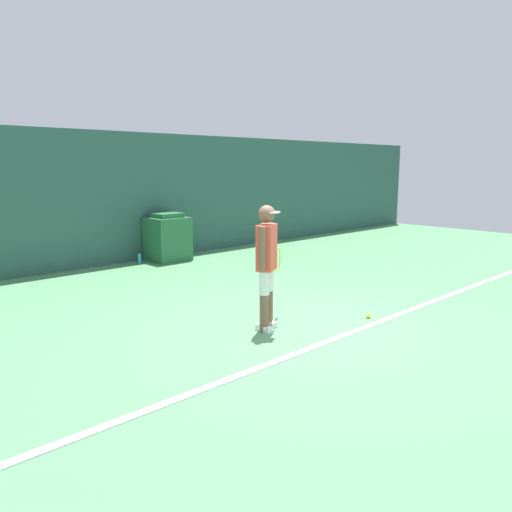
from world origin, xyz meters
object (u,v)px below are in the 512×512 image
(tennis_ball, at_px, (368,316))
(covered_chair, at_px, (168,238))
(water_bottle, at_px, (140,258))
(tennis_player, at_px, (267,261))

(tennis_ball, height_order, covered_chair, covered_chair)
(tennis_ball, height_order, water_bottle, water_bottle)
(tennis_player, distance_m, covered_chair, 5.38)
(tennis_ball, distance_m, water_bottle, 5.86)
(tennis_player, xyz_separation_m, covered_chair, (1.81, 5.05, -0.39))
(covered_chair, relative_size, water_bottle, 4.41)
(tennis_ball, bearing_deg, covered_chair, 85.71)
(tennis_ball, xyz_separation_m, covered_chair, (0.43, 5.73, 0.49))
(tennis_player, relative_size, tennis_ball, 24.27)
(tennis_player, relative_size, water_bottle, 6.66)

